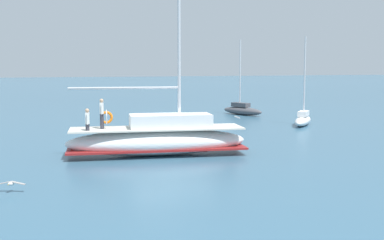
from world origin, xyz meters
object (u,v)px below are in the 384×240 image
object	(u,v)px
moored_cutter_right	(303,119)
seagull	(11,183)
main_sailboat	(159,138)
moored_sloop_near	(242,109)

from	to	relation	value
moored_cutter_right	seagull	bearing A→B (deg)	-59.07
main_sailboat	moored_cutter_right	xyz separation A→B (m)	(-8.10, 14.78, -0.40)
moored_sloop_near	moored_cutter_right	world-z (taller)	moored_sloop_near
main_sailboat	moored_cutter_right	world-z (taller)	main_sailboat
main_sailboat	moored_sloop_near	distance (m)	22.39
main_sailboat	moored_sloop_near	world-z (taller)	main_sailboat
main_sailboat	seagull	world-z (taller)	main_sailboat
seagull	moored_sloop_near	bearing A→B (deg)	136.29
main_sailboat	moored_sloop_near	size ratio (longest dim) A/B	1.89
moored_sloop_near	moored_cutter_right	xyz separation A→B (m)	(9.26, 0.65, -0.02)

